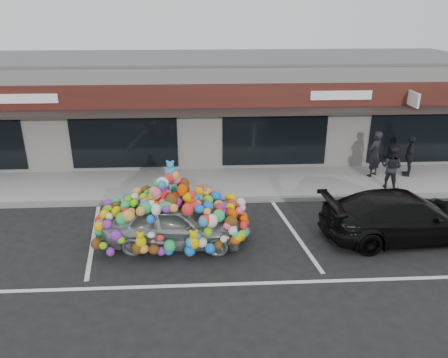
{
  "coord_description": "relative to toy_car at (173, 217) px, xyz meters",
  "views": [
    {
      "loc": [
        0.05,
        -11.31,
        6.43
      ],
      "look_at": [
        0.74,
        1.4,
        1.32
      ],
      "focal_mm": 35.0,
      "sensor_mm": 36.0,
      "label": 1
    }
  ],
  "objects": [
    {
      "name": "shop_building",
      "position": [
        0.79,
        8.64,
        1.33
      ],
      "size": [
        24.0,
        7.2,
        4.31
      ],
      "color": "silver",
      "rests_on": "ground"
    },
    {
      "name": "lane_line",
      "position": [
        2.79,
        -2.1,
        -0.83
      ],
      "size": [
        14.0,
        0.12,
        0.01
      ],
      "primitive_type": "cube",
      "color": "silver",
      "rests_on": "ground"
    },
    {
      "name": "ground",
      "position": [
        0.79,
        0.2,
        -0.84
      ],
      "size": [
        90.0,
        90.0,
        0.0
      ],
      "primitive_type": "plane",
      "color": "black",
      "rests_on": "ground"
    },
    {
      "name": "black_sedan",
      "position": [
        6.69,
        -0.04,
        -0.14
      ],
      "size": [
        2.29,
        4.95,
        1.4
      ],
      "primitive_type": "imported",
      "rotation": [
        0.0,
        0.0,
        1.64
      ],
      "color": "black",
      "rests_on": "ground"
    },
    {
      "name": "sidewalk",
      "position": [
        0.79,
        4.2,
        -0.76
      ],
      "size": [
        26.0,
        3.0,
        0.15
      ],
      "primitive_type": "cube",
      "color": "#969590",
      "rests_on": "ground"
    },
    {
      "name": "pedestrian_b",
      "position": [
        7.7,
        3.35,
        0.1
      ],
      "size": [
        0.96,
        0.96,
        1.57
      ],
      "primitive_type": "imported",
      "rotation": [
        0.0,
        0.0,
        2.39
      ],
      "color": "black",
      "rests_on": "sidewalk"
    },
    {
      "name": "pedestrian_a",
      "position": [
        7.52,
        4.56,
        0.22
      ],
      "size": [
        0.79,
        0.75,
        1.81
      ],
      "primitive_type": "imported",
      "rotation": [
        0.0,
        0.0,
        3.82
      ],
      "color": "black",
      "rests_on": "sidewalk"
    },
    {
      "name": "toy_car",
      "position": [
        0.0,
        0.0,
        0.0
      ],
      "size": [
        2.89,
        4.33,
        2.46
      ],
      "rotation": [
        0.0,
        0.0,
        1.51
      ],
      "color": "gray",
      "rests_on": "ground"
    },
    {
      "name": "kerb",
      "position": [
        0.79,
        2.7,
        -0.76
      ],
      "size": [
        26.0,
        0.18,
        0.16
      ],
      "primitive_type": "cube",
      "color": "slate",
      "rests_on": "ground"
    },
    {
      "name": "parking_stripe_left",
      "position": [
        -2.41,
        0.4,
        -0.83
      ],
      "size": [
        0.73,
        4.37,
        0.01
      ],
      "primitive_type": "cube",
      "rotation": [
        0.0,
        0.0,
        0.14
      ],
      "color": "silver",
      "rests_on": "ground"
    },
    {
      "name": "parking_stripe_mid",
      "position": [
        3.59,
        0.4,
        -0.83
      ],
      "size": [
        0.73,
        4.37,
        0.01
      ],
      "primitive_type": "cube",
      "rotation": [
        0.0,
        0.0,
        0.14
      ],
      "color": "silver",
      "rests_on": "ground"
    },
    {
      "name": "pedestrian_c",
      "position": [
        8.92,
        4.53,
        0.11
      ],
      "size": [
        1.01,
        0.75,
        1.6
      ],
      "primitive_type": "imported",
      "rotation": [
        0.0,
        0.0,
        4.28
      ],
      "color": "#242126",
      "rests_on": "sidewalk"
    }
  ]
}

